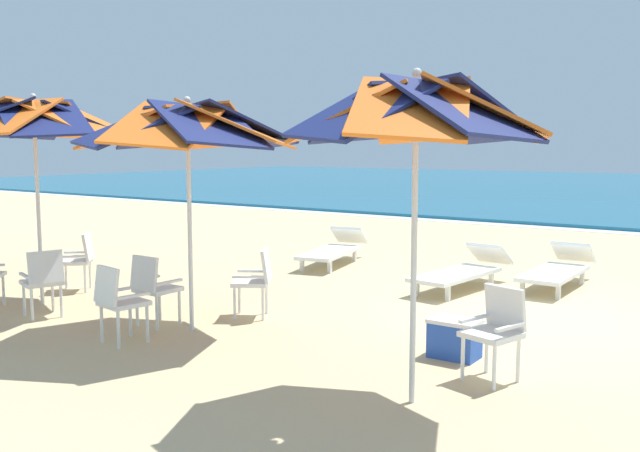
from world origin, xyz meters
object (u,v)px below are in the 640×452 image
object	(u,v)px
beach_umbrella_1	(188,128)
plastic_chair_5	(43,279)
plastic_chair_2	(153,286)
sun_lounger_1	(558,269)
plastic_chair_0	(496,327)
plastic_chair_4	(79,258)
beach_umbrella_0	(416,115)
beach_umbrella_2	(34,121)
sun_lounger_3	(334,249)
cooler_box	(454,338)
sun_lounger_2	(462,271)
plastic_chair_3	(118,299)
plastic_chair_1	(256,278)

from	to	relation	value
beach_umbrella_1	plastic_chair_5	distance (m)	2.77
plastic_chair_2	sun_lounger_1	distance (m)	6.06
plastic_chair_0	plastic_chair_4	bearing A→B (deg)	177.49
beach_umbrella_0	plastic_chair_2	xyz separation A→B (m)	(-3.68, 0.45, -1.90)
beach_umbrella_1	beach_umbrella_2	world-z (taller)	beach_umbrella_2
plastic_chair_5	sun_lounger_1	size ratio (longest dim) A/B	0.40
beach_umbrella_0	sun_lounger_3	bearing A→B (deg)	129.31
beach_umbrella_1	cooler_box	bearing A→B (deg)	14.91
beach_umbrella_2	sun_lounger_2	xyz separation A→B (m)	(4.26, 4.24, -2.19)
plastic_chair_4	cooler_box	size ratio (longest dim) A/B	1.73
beach_umbrella_2	cooler_box	bearing A→B (deg)	10.23
plastic_chair_5	beach_umbrella_0	bearing A→B (deg)	0.57
plastic_chair_0	beach_umbrella_2	bearing A→B (deg)	-174.53
plastic_chair_4	plastic_chair_5	world-z (taller)	same
beach_umbrella_1	plastic_chair_3	size ratio (longest dim) A/B	3.12
plastic_chair_0	cooler_box	world-z (taller)	plastic_chair_0
beach_umbrella_1	plastic_chair_1	distance (m)	2.09
beach_umbrella_0	sun_lounger_3	size ratio (longest dim) A/B	1.24
plastic_chair_1	plastic_chair_5	bearing A→B (deg)	-144.21
beach_umbrella_2	cooler_box	size ratio (longest dim) A/B	5.67
plastic_chair_2	sun_lounger_2	distance (m)	4.67
plastic_chair_1	beach_umbrella_2	distance (m)	3.63
beach_umbrella_0	sun_lounger_1	bearing A→B (deg)	94.03
plastic_chair_3	plastic_chair_4	xyz separation A→B (m)	(-2.72, 1.49, 0.00)
beach_umbrella_2	sun_lounger_3	xyz separation A→B (m)	(1.46, 4.93, -2.19)
plastic_chair_1	cooler_box	bearing A→B (deg)	-3.00
plastic_chair_0	plastic_chair_2	world-z (taller)	same
beach_umbrella_0	beach_umbrella_2	distance (m)	5.80
plastic_chair_3	sun_lounger_2	bearing A→B (deg)	68.61
plastic_chair_4	plastic_chair_5	xyz separation A→B (m)	(1.03, -1.28, 0.00)
beach_umbrella_0	plastic_chair_5	bearing A→B (deg)	-179.43
plastic_chair_1	sun_lounger_2	bearing A→B (deg)	65.02
plastic_chair_1	cooler_box	size ratio (longest dim) A/B	1.73
plastic_chair_1	beach_umbrella_2	bearing A→B (deg)	-157.80
plastic_chair_5	sun_lounger_3	distance (m)	5.40
beach_umbrella_0	plastic_chair_2	bearing A→B (deg)	173.03
plastic_chair_0	plastic_chair_2	bearing A→B (deg)	-173.01
beach_umbrella_0	sun_lounger_3	xyz separation A→B (m)	(-4.33, 5.29, -2.12)
beach_umbrella_0	plastic_chair_5	size ratio (longest dim) A/B	3.20
plastic_chair_2	plastic_chair_5	world-z (taller)	same
beach_umbrella_0	sun_lounger_3	distance (m)	7.15
plastic_chair_1	plastic_chair_4	xyz separation A→B (m)	(-3.19, -0.27, 0.00)
beach_umbrella_1	sun_lounger_2	xyz separation A→B (m)	(1.64, 4.02, -2.07)
plastic_chair_4	beach_umbrella_2	bearing A→B (deg)	-67.18
plastic_chair_0	plastic_chair_2	distance (m)	4.07
beach_umbrella_1	beach_umbrella_2	size ratio (longest dim) A/B	0.95
beach_umbrella_1	cooler_box	size ratio (longest dim) A/B	5.41
beach_umbrella_2	sun_lounger_2	distance (m)	6.39
plastic_chair_2	plastic_chair_1	bearing A→B (deg)	56.27
plastic_chair_1	plastic_chair_2	distance (m)	1.27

